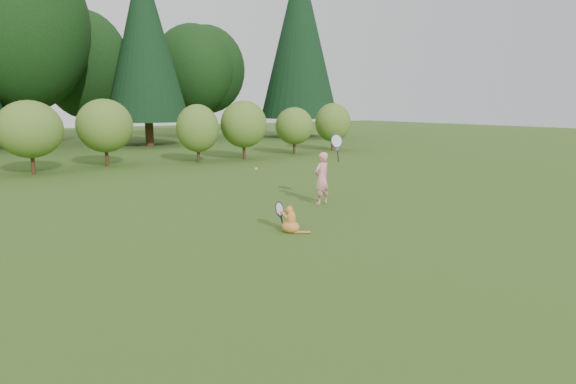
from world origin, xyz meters
TOP-DOWN VIEW (x-y plane):
  - ground at (0.00, 0.00)m, footprint 100.00×100.00m
  - shrub_row at (0.00, 13.00)m, footprint 28.00×3.00m
  - woodland_backdrop at (0.00, 23.00)m, footprint 48.00×10.00m
  - child at (2.14, 2.03)m, footprint 0.80×0.56m
  - cat at (-0.17, 0.21)m, footprint 0.52×0.80m
  - tennis_ball at (-0.17, 1.51)m, footprint 0.07×0.07m

SIDE VIEW (x-z plane):
  - ground at x=0.00m, z-range 0.00..0.00m
  - cat at x=-0.17m, z-range -0.09..0.66m
  - child at x=2.14m, z-range -0.30..1.71m
  - tennis_ball at x=-0.17m, z-range 1.12..1.19m
  - shrub_row at x=0.00m, z-range 0.00..2.80m
  - woodland_backdrop at x=0.00m, z-range 0.00..15.00m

